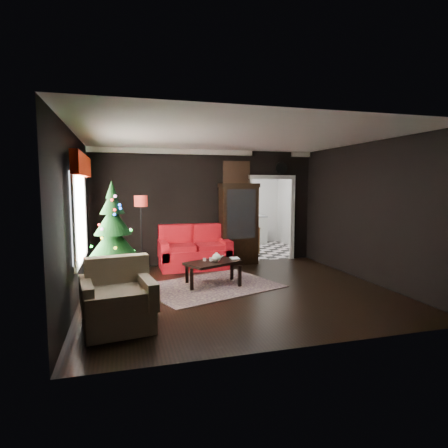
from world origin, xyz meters
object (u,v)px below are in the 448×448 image
object	(u,v)px
coffee_table	(213,273)
kitchen_table	(245,239)
armchair	(117,295)
teapot	(216,257)
wall_clock	(281,168)
loveseat	(194,247)
christmas_tree	(113,238)
curio_cabinet	(238,226)
floor_lamp	(142,237)

from	to	relation	value
coffee_table	kitchen_table	bearing A→B (deg)	61.50
armchair	teapot	bearing A→B (deg)	34.62
armchair	kitchen_table	world-z (taller)	armchair
coffee_table	teapot	bearing A→B (deg)	-50.82
coffee_table	wall_clock	xyz separation A→B (m)	(2.29, 1.96, 2.14)
loveseat	kitchen_table	xyz separation A→B (m)	(1.80, 1.65, -0.12)
armchair	coffee_table	world-z (taller)	armchair
christmas_tree	coffee_table	distance (m)	2.03
loveseat	teapot	world-z (taller)	loveseat
christmas_tree	armchair	distance (m)	1.55
teapot	kitchen_table	xyz separation A→B (m)	(1.68, 3.28, -0.18)
christmas_tree	coffee_table	bearing A→B (deg)	10.91
loveseat	teapot	bearing A→B (deg)	-85.90
curio_cabinet	armchair	size ratio (longest dim) A/B	2.00
kitchen_table	loveseat	bearing A→B (deg)	-137.49
wall_clock	kitchen_table	world-z (taller)	wall_clock
curio_cabinet	floor_lamp	size ratio (longest dim) A/B	1.06
teapot	floor_lamp	bearing A→B (deg)	135.79
floor_lamp	christmas_tree	bearing A→B (deg)	-109.06
teapot	curio_cabinet	bearing A→B (deg)	60.81
curio_cabinet	floor_lamp	bearing A→B (deg)	-166.98
loveseat	floor_lamp	world-z (taller)	floor_lamp
armchair	coffee_table	distance (m)	2.52
wall_clock	kitchen_table	bearing A→B (deg)	113.75
floor_lamp	christmas_tree	world-z (taller)	christmas_tree
floor_lamp	wall_clock	xyz separation A→B (m)	(3.57, 0.73, 1.55)
curio_cabinet	armchair	xyz separation A→B (m)	(-2.85, -3.56, -0.49)
wall_clock	teapot	bearing A→B (deg)	-137.74
curio_cabinet	coffee_table	bearing A→B (deg)	-121.55
loveseat	curio_cabinet	bearing A→B (deg)	10.83
loveseat	wall_clock	bearing A→B (deg)	9.66
floor_lamp	wall_clock	world-z (taller)	wall_clock
curio_cabinet	coffee_table	xyz separation A→B (m)	(-1.09, -1.78, -0.71)
christmas_tree	wall_clock	distance (m)	4.90
floor_lamp	loveseat	bearing A→B (deg)	15.05
loveseat	floor_lamp	distance (m)	1.31
christmas_tree	teapot	distance (m)	1.97
floor_lamp	christmas_tree	xyz separation A→B (m)	(-0.55, -1.58, 0.22)
armchair	wall_clock	world-z (taller)	wall_clock
loveseat	wall_clock	world-z (taller)	wall_clock
loveseat	christmas_tree	size ratio (longest dim) A/B	0.93
floor_lamp	wall_clock	distance (m)	3.96
christmas_tree	floor_lamp	bearing A→B (deg)	70.94
floor_lamp	armchair	size ratio (longest dim) A/B	1.89
curio_cabinet	christmas_tree	size ratio (longest dim) A/B	1.04
curio_cabinet	teapot	bearing A→B (deg)	-119.19
curio_cabinet	floor_lamp	world-z (taller)	curio_cabinet
kitchen_table	wall_clock	bearing A→B (deg)	-66.25
coffee_table	christmas_tree	bearing A→B (deg)	-169.09
christmas_tree	kitchen_table	world-z (taller)	christmas_tree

